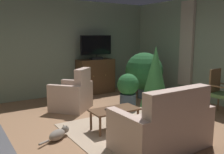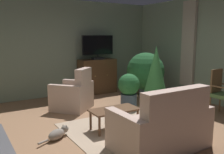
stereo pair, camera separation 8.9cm
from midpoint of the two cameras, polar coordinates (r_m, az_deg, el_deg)
ground_plane at (r=4.84m, az=4.28°, el=-12.15°), size 6.45×7.18×0.04m
wall_back at (r=7.47m, az=-10.92°, el=6.52°), size 6.45×0.10×2.79m
curtain_panel_far at (r=7.30m, az=17.56°, el=7.29°), size 0.10×0.44×2.35m
rug_central at (r=4.94m, az=4.80°, el=-11.39°), size 2.43×1.86×0.01m
tv_cabinet at (r=7.64m, az=-3.08°, el=0.02°), size 1.14×0.51×1.05m
television at (r=7.50m, az=-2.94°, el=7.00°), size 1.03×0.20×0.72m
coffee_table at (r=4.71m, az=1.09°, el=-7.97°), size 0.94×0.50×0.40m
tv_remote at (r=4.58m, az=-0.37°, el=-7.66°), size 0.06×0.17×0.02m
sofa_floral at (r=4.02m, az=12.09°, el=-11.48°), size 1.49×0.88×1.02m
armchair_facing_sofa at (r=6.05m, az=-8.46°, el=-4.30°), size 1.15×1.15×1.01m
side_chair_beside_plant at (r=6.07m, az=24.26°, el=-3.07°), size 0.47×0.48×1.02m
potted_plant_small_fern_corner at (r=6.05m, az=4.31°, el=-2.78°), size 0.53×0.53×0.86m
potted_plant_leafy_by_curtain at (r=5.23m, az=10.47°, el=-0.78°), size 0.61×0.61×1.56m
potted_plant_on_hearth_side at (r=7.04m, az=8.07°, el=1.17°), size 1.06×1.06×1.30m
cat at (r=4.47m, az=-11.82°, el=-12.65°), size 0.63×0.34×0.20m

